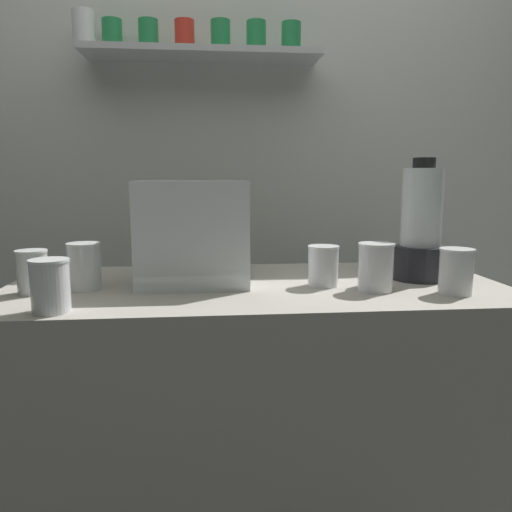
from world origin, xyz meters
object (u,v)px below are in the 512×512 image
(carrot_display_bin, at_px, (191,251))
(juice_cup_orange_rightmost, at_px, (456,274))
(juice_cup_orange_middle, at_px, (85,268))
(juice_cup_pomegranate_right, at_px, (323,269))
(juice_cup_mango_left, at_px, (50,289))
(blender_pitcher, at_px, (421,232))
(juice_cup_carrot_far_left, at_px, (33,275))
(juice_cup_mango_far_right, at_px, (376,270))

(carrot_display_bin, height_order, juice_cup_orange_rightmost, carrot_display_bin)
(juice_cup_orange_middle, height_order, juice_cup_pomegranate_right, juice_cup_orange_middle)
(juice_cup_orange_rightmost, bearing_deg, juice_cup_orange_middle, 171.03)
(juice_cup_mango_left, xyz_separation_m, juice_cup_pomegranate_right, (0.67, 0.21, -0.00))
(blender_pitcher, relative_size, juice_cup_mango_left, 2.95)
(juice_cup_orange_rightmost, bearing_deg, juice_cup_mango_left, -175.42)
(juice_cup_carrot_far_left, xyz_separation_m, juice_cup_mango_far_right, (0.90, -0.06, 0.01))
(juice_cup_mango_left, relative_size, juice_cup_mango_far_right, 0.94)
(blender_pitcher, bearing_deg, juice_cup_orange_middle, -177.44)
(juice_cup_orange_middle, relative_size, juice_cup_mango_far_right, 0.98)
(carrot_display_bin, height_order, juice_cup_mango_far_right, carrot_display_bin)
(juice_cup_mango_left, height_order, juice_cup_orange_rightmost, juice_cup_mango_left)
(juice_cup_orange_middle, bearing_deg, juice_cup_mango_left, -94.57)
(juice_cup_pomegranate_right, xyz_separation_m, juice_cup_mango_far_right, (0.12, -0.07, 0.01))
(juice_cup_carrot_far_left, xyz_separation_m, juice_cup_orange_middle, (0.12, 0.04, 0.01))
(juice_cup_carrot_far_left, relative_size, juice_cup_mango_far_right, 0.89)
(juice_cup_pomegranate_right, distance_m, juice_cup_mango_far_right, 0.14)
(juice_cup_orange_rightmost, bearing_deg, juice_cup_pomegranate_right, 157.65)
(blender_pitcher, relative_size, juice_cup_carrot_far_left, 3.11)
(juice_cup_pomegranate_right, bearing_deg, juice_cup_orange_rightmost, -22.35)
(juice_cup_carrot_far_left, height_order, juice_cup_orange_rightmost, juice_cup_orange_rightmost)
(juice_cup_pomegranate_right, relative_size, juice_cup_orange_rightmost, 0.95)
(juice_cup_orange_middle, distance_m, juice_cup_orange_rightmost, 0.98)
(juice_cup_orange_rightmost, bearing_deg, carrot_display_bin, 162.79)
(blender_pitcher, bearing_deg, carrot_display_bin, 178.60)
(carrot_display_bin, distance_m, juice_cup_orange_rightmost, 0.72)
(blender_pitcher, distance_m, juice_cup_mango_far_right, 0.24)
(juice_cup_mango_far_right, xyz_separation_m, juice_cup_orange_rightmost, (0.19, -0.06, -0.00))
(blender_pitcher, bearing_deg, juice_cup_orange_rightmost, -86.24)
(carrot_display_bin, bearing_deg, juice_cup_carrot_far_left, -166.25)
(juice_cup_carrot_far_left, bearing_deg, carrot_display_bin, 13.75)
(blender_pitcher, relative_size, juice_cup_orange_middle, 2.82)
(carrot_display_bin, xyz_separation_m, blender_pitcher, (0.67, -0.02, 0.05))
(juice_cup_mango_left, bearing_deg, juice_cup_orange_middle, 85.43)
(carrot_display_bin, xyz_separation_m, juice_cup_carrot_far_left, (-0.41, -0.10, -0.04))
(carrot_display_bin, bearing_deg, juice_cup_mango_left, -136.11)
(blender_pitcher, bearing_deg, juice_cup_mango_left, -164.25)
(blender_pitcher, bearing_deg, juice_cup_mango_far_right, -142.53)
(blender_pitcher, xyz_separation_m, juice_cup_pomegranate_right, (-0.30, -0.06, -0.09))
(carrot_display_bin, relative_size, juice_cup_orange_rightmost, 2.56)
(carrot_display_bin, height_order, juice_cup_orange_middle, carrot_display_bin)
(carrot_display_bin, relative_size, juice_cup_pomegranate_right, 2.70)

